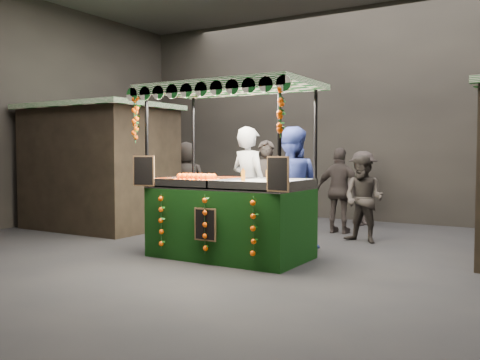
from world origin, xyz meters
The scene contains 11 objects.
ground centered at (0.00, 0.00, 0.00)m, with size 12.00×12.00×0.00m, color black.
market_hall centered at (0.00, 0.00, 3.38)m, with size 12.10×10.10×5.05m.
neighbour_stall_left centered at (-4.40, 1.00, 1.31)m, with size 3.00×2.20×2.60m.
juice_stall centered at (-0.32, -0.31, 0.81)m, with size 2.70×1.59×2.62m.
vendor_grey centered at (-0.61, 0.78, 1.02)m, with size 0.84×0.66×2.04m.
vendor_blue centered at (0.19, 0.75, 1.01)m, with size 1.12×0.96×2.02m.
shopper_0 centered at (-0.82, 1.80, 0.92)m, with size 0.75×0.58×1.84m.
shopper_1 centered at (1.00, 2.06, 0.78)m, with size 0.85×0.72×1.55m.
shopper_2 centered at (0.26, 2.87, 0.85)m, with size 1.00×0.43×1.70m.
shopper_3 centered at (0.28, 4.24, 0.82)m, with size 1.01×1.21×1.63m.
shopper_4 centered at (-3.34, 2.62, 0.92)m, with size 1.07×1.02×1.85m.
Camera 1 is at (3.87, -6.99, 1.60)m, focal length 39.18 mm.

